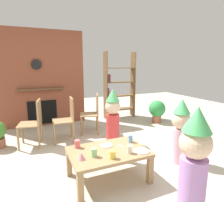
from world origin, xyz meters
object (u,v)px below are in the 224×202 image
Objects in this scene: paper_cup_near_left at (113,155)px; dining_chair_middle at (67,117)px; paper_plate_rear at (142,151)px; child_with_cone_hat at (194,159)px; bookshelf at (118,89)px; coffee_table at (108,155)px; dining_chair_left at (34,120)px; dining_chair_right at (93,111)px; potted_plant_tall at (157,110)px; paper_cup_near_right at (94,153)px; paper_cup_far_left at (130,149)px; paper_plate_front at (106,145)px; child_in_pink at (181,129)px; birthday_cake_slice at (81,156)px; paper_cup_far_right at (77,144)px; paper_cup_center at (130,139)px; child_by_the_chairs at (113,115)px.

paper_cup_near_left is 0.11× the size of dining_chair_middle.
child_with_cone_hat is at bearing -75.87° from paper_plate_rear.
bookshelf is 3.15m from coffee_table.
coffee_table is 5.16× the size of paper_plate_rear.
dining_chair_left is 1.00× the size of dining_chair_right.
paper_plate_rear is 2.78m from potted_plant_tall.
paper_cup_near_right is 0.12× the size of dining_chair_middle.
dining_chair_middle is at bearing 104.34° from paper_cup_far_left.
child_in_pink is (1.19, -0.17, 0.12)m from paper_plate_front.
child_in_pink reaches higher than dining_chair_left.
child_with_cone_hat is 1.29× the size of dining_chair_middle.
paper_cup_near_left reaches higher than birthday_cake_slice.
dining_chair_right is 1.50× the size of potted_plant_tall.
paper_cup_near_left is 0.23m from paper_cup_near_right.
coffee_table is 10.14× the size of paper_cup_far_left.
coffee_table is (-1.46, -2.75, -0.51)m from bookshelf.
paper_cup_far_left is at bearing -37.24° from paper_cup_far_right.
paper_cup_near_left is at bearing -136.97° from potted_plant_tall.
dining_chair_right is at bearing 89.80° from paper_plate_rear.
paper_cup_center is 0.12× the size of dining_chair_right.
bookshelf is 17.28× the size of paper_cup_center.
child_by_the_chairs is at bearing 51.95° from birthday_cake_slice.
paper_cup_center is at bearing -8.80° from child_in_pink.
child_in_pink is at bearing -8.18° from paper_plate_front.
paper_plate_rear is (-1.07, -2.96, -0.44)m from bookshelf.
paper_cup_far_left is at bearing -121.09° from paper_cup_center.
child_with_cone_hat reaches higher than dining_chair_middle.
bookshelf is 2.99m from paper_plate_front.
child_by_the_chairs is at bearing 43.56° from paper_cup_far_right.
paper_cup_center is 0.64× the size of paper_plate_front.
paper_plate_front is at bearing 132.98° from dining_chair_left.
dining_chair_left is at bearing -153.48° from bookshelf.
dining_chair_middle is (-0.62, 1.80, 0.08)m from paper_plate_rear.
dining_chair_right is at bearing -158.25° from dining_chair_left.
paper_cup_near_right is 1.01× the size of paper_cup_far_right.
paper_cup_center is 0.55× the size of paper_plate_rear.
dining_chair_left reaches higher than coffee_table.
coffee_table is 0.25m from paper_cup_near_left.
dining_chair_left is 1.50× the size of potted_plant_tall.
bookshelf is at bearing 53.92° from paper_cup_far_right.
paper_cup_near_right is at bearing 145.49° from paper_cup_near_left.
dining_chair_middle is (-1.46, 1.61, -0.04)m from child_in_pink.
paper_cup_far_right is 3.05m from potted_plant_tall.
bookshelf is 17.44× the size of paper_cup_near_right.
paper_cup_center is at bearing 18.42° from paper_cup_near_right.
child_by_the_chairs is (0.55, 0.99, 0.15)m from paper_plate_front.
child_by_the_chairs is at bearing -59.97° from child_in_pink.
child_by_the_chairs is 1.21× the size of dining_chair_left.
dining_chair_left reaches higher than paper_cup_near_right.
paper_cup_far_left is 1.02× the size of birthday_cake_slice.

